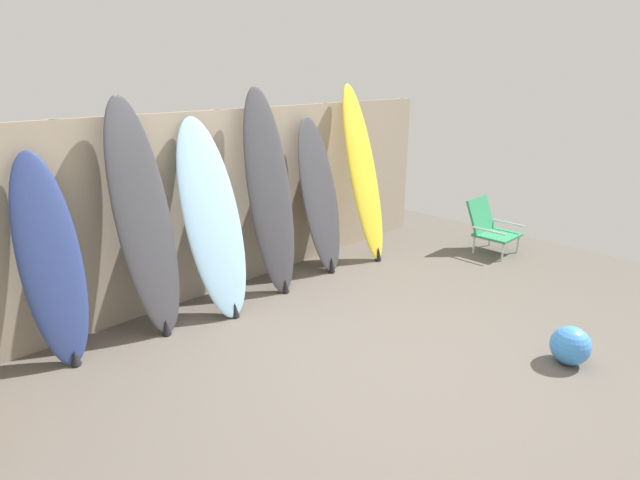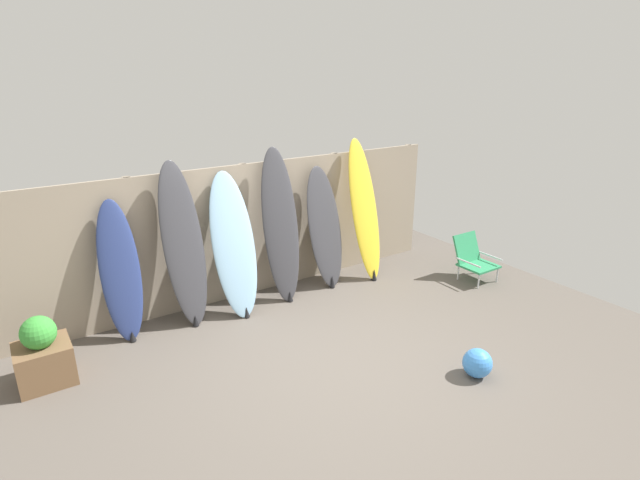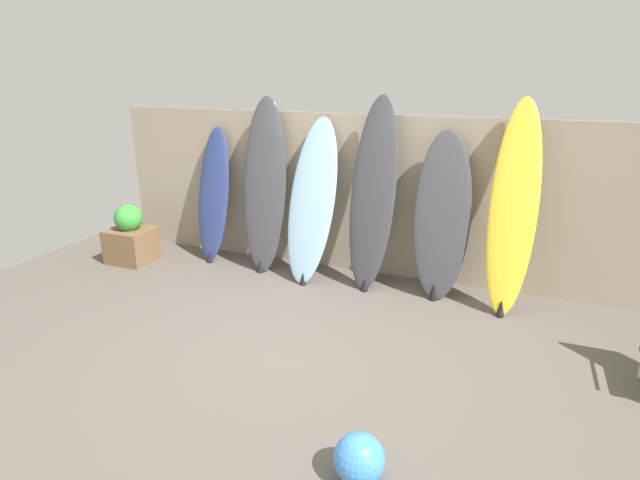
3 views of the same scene
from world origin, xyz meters
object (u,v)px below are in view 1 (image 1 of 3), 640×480
at_px(surfboard_charcoal_4, 320,197).
at_px(surfboard_charcoal_3, 270,194).
at_px(surfboard_yellow_5, 363,175).
at_px(surfboard_navy_0, 51,263).
at_px(surfboard_skyblue_2, 213,219).
at_px(beach_ball, 570,345).
at_px(beach_chair, 490,226).
at_px(surfboard_charcoal_1, 144,221).

bearing_deg(surfboard_charcoal_4, surfboard_charcoal_3, -177.76).
distance_m(surfboard_charcoal_4, surfboard_yellow_5, 0.68).
distance_m(surfboard_navy_0, surfboard_skyblue_2, 1.34).
xyz_separation_m(surfboard_skyblue_2, surfboard_yellow_5, (2.06, -0.01, 0.12)).
xyz_separation_m(surfboard_navy_0, beach_ball, (2.73, -2.80, -0.65)).
distance_m(surfboard_navy_0, beach_ball, 3.97).
bearing_deg(beach_ball, surfboard_yellow_5, 76.18).
bearing_deg(surfboard_charcoal_3, surfboard_yellow_5, -0.97).
height_order(beach_chair, beach_ball, beach_chair).
bearing_deg(surfboard_navy_0, beach_chair, -13.53).
distance_m(surfboard_navy_0, surfboard_yellow_5, 3.40).
distance_m(surfboard_charcoal_3, surfboard_yellow_5, 1.38).
distance_m(surfboard_yellow_5, beach_ball, 2.90).
xyz_separation_m(surfboard_navy_0, surfboard_charcoal_3, (2.02, -0.09, 0.20)).
xyz_separation_m(surfboard_charcoal_4, beach_chair, (1.91, -1.06, -0.51)).
height_order(surfboard_charcoal_1, surfboard_charcoal_4, surfboard_charcoal_1).
bearing_deg(surfboard_charcoal_3, surfboard_navy_0, 177.50).
relative_size(surfboard_navy_0, surfboard_yellow_5, 0.80).
relative_size(surfboard_charcoal_1, beach_ball, 6.66).
height_order(surfboard_navy_0, surfboard_yellow_5, surfboard_yellow_5).
height_order(surfboard_charcoal_3, beach_chair, surfboard_charcoal_3).
distance_m(surfboard_skyblue_2, beach_chair, 3.51).
distance_m(surfboard_navy_0, beach_chair, 4.80).
bearing_deg(surfboard_charcoal_3, beach_ball, -75.23).
height_order(surfboard_charcoal_4, beach_ball, surfboard_charcoal_4).
bearing_deg(surfboard_charcoal_4, beach_ball, -90.08).
relative_size(surfboard_charcoal_3, surfboard_charcoal_4, 1.19).
distance_m(surfboard_charcoal_3, beach_chair, 2.90).
height_order(surfboard_navy_0, surfboard_skyblue_2, surfboard_skyblue_2).
distance_m(surfboard_skyblue_2, surfboard_charcoal_4, 1.40).
relative_size(surfboard_navy_0, surfboard_charcoal_3, 0.80).
bearing_deg(surfboard_navy_0, surfboard_charcoal_3, -2.50).
relative_size(surfboard_charcoal_4, surfboard_yellow_5, 0.84).
distance_m(surfboard_charcoal_1, surfboard_charcoal_3, 1.29).
bearing_deg(surfboard_navy_0, surfboard_charcoal_1, -3.71).
bearing_deg(surfboard_yellow_5, beach_ball, -103.82).
bearing_deg(surfboard_charcoal_1, surfboard_yellow_5, -1.38).
distance_m(surfboard_charcoal_3, surfboard_charcoal_4, 0.74).
relative_size(beach_chair, beach_ball, 2.18).
distance_m(surfboard_charcoal_3, beach_ball, 2.93).
bearing_deg(beach_ball, surfboard_charcoal_1, 126.04).
bearing_deg(surfboard_skyblue_2, surfboard_charcoal_4, 1.82).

